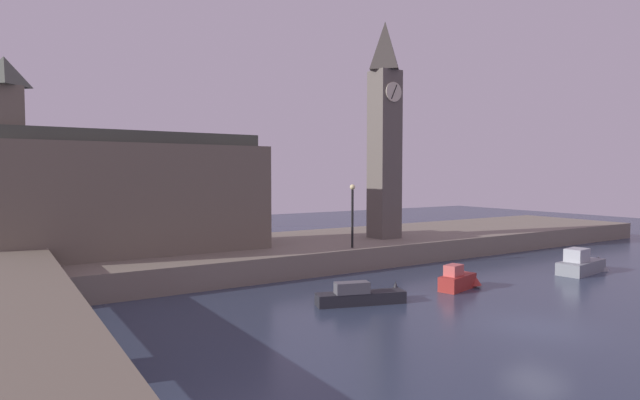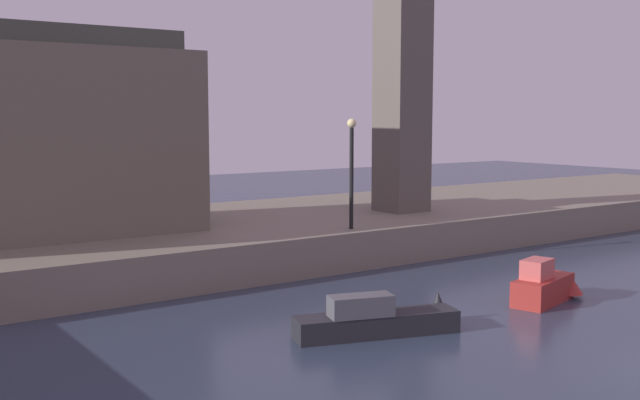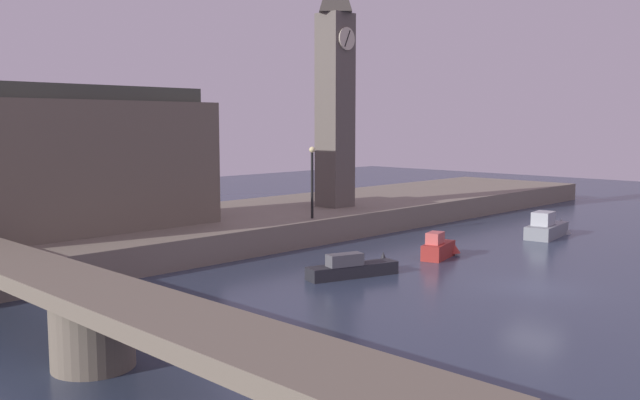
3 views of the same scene
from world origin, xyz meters
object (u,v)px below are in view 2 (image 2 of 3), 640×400
clock_tower (403,21)px  boat_barge_dark (388,318)px  boat_dinghy_red (547,286)px  streetlamp (352,161)px

clock_tower → boat_barge_dark: 17.74m
clock_tower → boat_barge_dark: clock_tower is taller
boat_dinghy_red → boat_barge_dark: bearing=177.7°
streetlamp → boat_dinghy_red: (1.67, -8.04, -3.62)m
clock_tower → boat_barge_dark: bearing=-132.5°
clock_tower → streetlamp: clock_tower is taller
clock_tower → streetlamp: size_ratio=3.89×
clock_tower → streetlamp: bearing=-149.3°
clock_tower → streetlamp: (-5.32, -3.15, -5.99)m
streetlamp → boat_dinghy_red: size_ratio=1.31×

